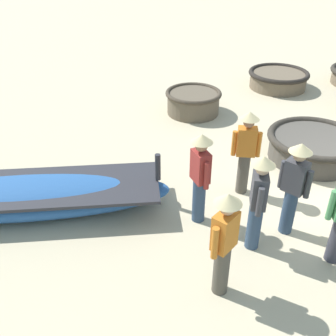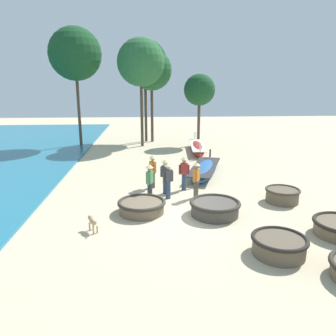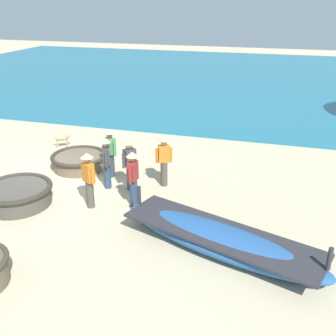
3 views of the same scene
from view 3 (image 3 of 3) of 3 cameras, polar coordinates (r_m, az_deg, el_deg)
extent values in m
plane|color=#C6B793|center=(13.22, -16.95, -2.44)|extent=(80.00, 80.00, 0.00)
cube|color=teal|center=(30.46, 10.79, 12.71)|extent=(28.00, 52.00, 0.10)
cylinder|color=brown|center=(14.21, -12.74, 0.87)|extent=(1.81, 1.81, 0.44)
torus|color=#332D26|center=(14.13, -12.82, 1.69)|extent=(1.96, 1.96, 0.15)
cylinder|color=#4C473F|center=(12.24, -20.98, -3.84)|extent=(1.88, 1.88, 0.51)
torus|color=#332D26|center=(12.13, -21.16, -2.77)|extent=(2.03, 2.03, 0.15)
ellipsoid|color=#285693|center=(9.52, 7.56, -10.34)|extent=(2.84, 5.39, 0.57)
cube|color=#2D2D33|center=(9.43, 7.62, -9.43)|extent=(2.76, 5.01, 0.06)
cylinder|color=#2D2D33|center=(8.66, 22.40, -12.07)|extent=(0.10, 0.10, 0.51)
cylinder|color=#2D2D33|center=(10.41, -4.22, -3.93)|extent=(0.10, 0.10, 0.51)
cylinder|color=#4C473D|center=(11.43, -11.23, -3.74)|extent=(0.22, 0.22, 0.82)
cube|color=orange|center=(11.14, -11.50, -0.62)|extent=(0.36, 0.40, 0.54)
sphere|color=#A37556|center=(10.99, -11.66, 1.18)|extent=(0.20, 0.20, 0.20)
cylinder|color=orange|center=(10.99, -10.86, -1.20)|extent=(0.09, 0.09, 0.48)
cylinder|color=orange|center=(11.33, -12.08, -0.52)|extent=(0.09, 0.09, 0.48)
cone|color=#D1BC84|center=(10.94, -11.71, 1.81)|extent=(0.36, 0.36, 0.14)
cylinder|color=#383842|center=(13.26, -8.24, 0.42)|extent=(0.22, 0.22, 0.82)
cube|color=#4C8E56|center=(13.01, -8.41, 3.18)|extent=(0.34, 0.40, 0.54)
sphere|color=#A37556|center=(12.88, -8.51, 4.76)|extent=(0.20, 0.20, 0.20)
cylinder|color=#4C8E56|center=(13.18, -9.04, 3.18)|extent=(0.09, 0.09, 0.48)
cylinder|color=#4C8E56|center=(12.87, -7.74, 2.76)|extent=(0.09, 0.09, 0.48)
cone|color=#D1BC84|center=(12.84, -8.54, 5.31)|extent=(0.36, 0.36, 0.14)
cylinder|color=#2D425B|center=(11.33, -5.01, -3.60)|extent=(0.22, 0.22, 0.82)
cube|color=maroon|center=(11.03, -5.13, -0.46)|extent=(0.34, 0.22, 0.54)
sphere|color=#A37556|center=(10.89, -5.20, 1.37)|extent=(0.20, 0.20, 0.20)
cylinder|color=maroon|center=(10.87, -5.54, -1.15)|extent=(0.09, 0.09, 0.48)
cylinder|color=maroon|center=(11.24, -4.71, -0.26)|extent=(0.09, 0.09, 0.48)
cone|color=#D1BC84|center=(10.84, -5.23, 2.00)|extent=(0.36, 0.36, 0.14)
cylinder|color=#2D425B|center=(12.48, -8.78, -1.13)|extent=(0.22, 0.22, 0.82)
cube|color=#3D3D42|center=(12.21, -8.98, 1.77)|extent=(0.40, 0.34, 0.54)
sphere|color=tan|center=(12.08, -9.09, 3.44)|extent=(0.20, 0.20, 0.20)
cylinder|color=#3D3D42|center=(12.44, -8.97, 1.93)|extent=(0.09, 0.09, 0.48)
cylinder|color=#3D3D42|center=(12.03, -8.95, 1.16)|extent=(0.09, 0.09, 0.48)
cone|color=#D1BC84|center=(12.04, -9.13, 4.02)|extent=(0.36, 0.36, 0.14)
cylinder|color=#2D425B|center=(12.28, -5.51, -1.38)|extent=(0.22, 0.22, 0.82)
cube|color=#3D3D42|center=(12.01, -5.63, 1.57)|extent=(0.40, 0.37, 0.54)
sphere|color=#DBB28E|center=(11.87, -5.70, 3.27)|extent=(0.20, 0.20, 0.20)
cylinder|color=#3D3D42|center=(12.15, -4.79, 1.61)|extent=(0.09, 0.09, 0.48)
cylinder|color=#3D3D42|center=(11.91, -6.46, 1.07)|extent=(0.09, 0.09, 0.48)
cone|color=#D1BC84|center=(11.83, -5.73, 3.86)|extent=(0.36, 0.36, 0.14)
cylinder|color=#4C473D|center=(12.49, -0.58, -0.82)|extent=(0.22, 0.22, 0.82)
cube|color=orange|center=(12.22, -0.60, 2.09)|extent=(0.35, 0.40, 0.54)
sphere|color=tan|center=(12.09, -0.61, 3.76)|extent=(0.20, 0.20, 0.20)
cylinder|color=orange|center=(12.21, -1.62, 1.81)|extent=(0.09, 0.09, 0.48)
cylinder|color=orange|center=(12.28, 0.42, 1.93)|extent=(0.09, 0.09, 0.48)
cone|color=#D1BC84|center=(12.05, -0.61, 4.35)|extent=(0.36, 0.36, 0.14)
ellipsoid|color=tan|center=(16.32, -15.18, 4.23)|extent=(0.43, 0.55, 0.22)
sphere|color=tan|center=(16.29, -14.34, 4.53)|extent=(0.18, 0.18, 0.18)
cylinder|color=tan|center=(16.31, -16.07, 4.34)|extent=(0.14, 0.20, 0.16)
cylinder|color=tan|center=(16.46, -14.46, 3.55)|extent=(0.06, 0.06, 0.28)
cylinder|color=tan|center=(16.33, -14.46, 3.39)|extent=(0.06, 0.06, 0.28)
cylinder|color=tan|center=(16.48, -15.72, 3.42)|extent=(0.06, 0.06, 0.28)
cylinder|color=tan|center=(16.34, -15.73, 3.26)|extent=(0.06, 0.06, 0.28)
camera|label=1|loc=(14.18, 12.38, 18.37)|focal=42.00mm
camera|label=2|loc=(22.12, -45.57, 15.67)|focal=35.00mm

